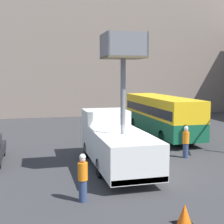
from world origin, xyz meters
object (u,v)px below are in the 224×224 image
at_px(road_worker_directing, 186,142).
at_px(traffic_cone_mid_road, 184,220).
at_px(traffic_cone_near_truck, 184,215).
at_px(city_bus, 161,113).
at_px(road_worker_near_truck, 83,178).
at_px(utility_truck, 115,140).

bearing_deg(road_worker_directing, traffic_cone_mid_road, -167.86).
bearing_deg(road_worker_directing, traffic_cone_near_truck, -167.81).
bearing_deg(city_bus, traffic_cone_near_truck, 168.45).
height_order(city_bus, traffic_cone_near_truck, city_bus).
bearing_deg(road_worker_near_truck, traffic_cone_mid_road, -53.93).
height_order(utility_truck, city_bus, utility_truck).
xyz_separation_m(utility_truck, traffic_cone_near_truck, (0.52, -6.79, -1.15)).
xyz_separation_m(city_bus, traffic_cone_near_truck, (-5.19, -14.17, -1.53)).
relative_size(traffic_cone_near_truck, traffic_cone_mid_road, 0.96).
relative_size(utility_truck, traffic_cone_mid_road, 9.94).
bearing_deg(traffic_cone_near_truck, traffic_cone_mid_road, -119.11).
relative_size(utility_truck, traffic_cone_near_truck, 10.38).
bearing_deg(traffic_cone_mid_road, city_bus, 69.67).
bearing_deg(traffic_cone_mid_road, utility_truck, 92.77).
bearing_deg(traffic_cone_mid_road, road_worker_directing, 62.23).
xyz_separation_m(road_worker_near_truck, traffic_cone_mid_road, (2.72, -3.02, -0.60)).
bearing_deg(traffic_cone_near_truck, road_worker_directing, 62.29).
bearing_deg(city_bus, road_worker_near_truck, 153.37).
distance_m(city_bus, traffic_cone_near_truck, 15.17).
relative_size(road_worker_near_truck, road_worker_directing, 1.00).
xyz_separation_m(utility_truck, road_worker_directing, (4.52, 0.81, -0.52)).
bearing_deg(traffic_cone_near_truck, utility_truck, 94.39).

